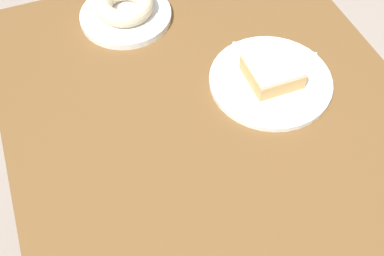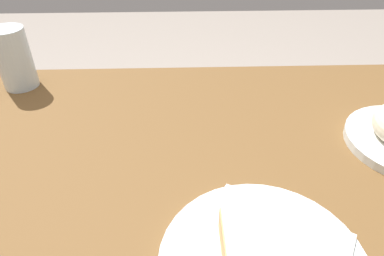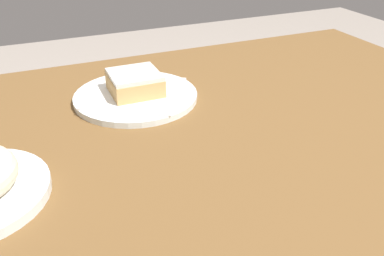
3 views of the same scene
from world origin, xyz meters
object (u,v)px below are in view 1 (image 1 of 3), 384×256
(plate_glazed_square, at_px, (270,81))
(donut_glazed_square, at_px, (272,71))
(plate_sugar_ring, at_px, (126,16))
(donut_sugar_ring, at_px, (124,5))

(plate_glazed_square, height_order, donut_glazed_square, donut_glazed_square)
(plate_sugar_ring, relative_size, donut_glazed_square, 2.12)
(plate_glazed_square, bearing_deg, donut_sugar_ring, 36.68)
(plate_glazed_square, bearing_deg, plate_sugar_ring, 36.68)
(plate_glazed_square, relative_size, donut_glazed_square, 2.55)
(plate_sugar_ring, height_order, plate_glazed_square, plate_sugar_ring)
(plate_sugar_ring, height_order, donut_sugar_ring, donut_sugar_ring)
(donut_sugar_ring, distance_m, plate_glazed_square, 0.35)
(plate_sugar_ring, height_order, donut_glazed_square, donut_glazed_square)
(donut_sugar_ring, bearing_deg, plate_sugar_ring, 0.00)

